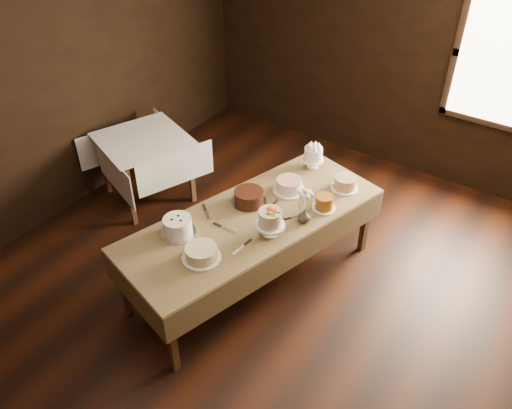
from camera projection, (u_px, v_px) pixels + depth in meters
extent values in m
cube|color=black|center=(244.00, 294.00, 4.95)|extent=(5.00, 6.00, 0.01)
cube|color=black|center=(393.00, 55.00, 6.07)|extent=(5.00, 0.02, 2.80)
cube|color=black|center=(41.00, 93.00, 5.24)|extent=(0.02, 6.00, 2.80)
cube|color=#412914|center=(124.00, 285.00, 4.57)|extent=(0.07, 0.07, 0.69)
cube|color=#412914|center=(310.00, 189.00, 5.74)|extent=(0.07, 0.07, 0.69)
cube|color=#412914|center=(172.00, 341.00, 4.09)|extent=(0.07, 0.07, 0.69)
cube|color=#412914|center=(365.00, 223.00, 5.26)|extent=(0.07, 0.07, 0.69)
cube|color=#412914|center=(253.00, 220.00, 4.68)|extent=(1.51, 2.56, 0.04)
cube|color=olive|center=(253.00, 218.00, 4.66)|extent=(1.59, 2.64, 0.01)
cube|color=#412914|center=(104.00, 166.00, 6.07)|extent=(0.07, 0.07, 0.73)
cube|color=#412914|center=(162.00, 147.00, 6.41)|extent=(0.07, 0.07, 0.73)
cube|color=#412914|center=(131.00, 197.00, 5.59)|extent=(0.07, 0.07, 0.73)
cube|color=#412914|center=(191.00, 175.00, 5.92)|extent=(0.07, 0.07, 0.73)
cube|color=#412914|center=(143.00, 141.00, 5.76)|extent=(1.08, 1.08, 0.04)
cube|color=white|center=(143.00, 139.00, 5.75)|extent=(1.19, 1.19, 0.01)
cylinder|color=white|center=(313.00, 162.00, 5.29)|extent=(0.22, 0.22, 0.11)
cylinder|color=white|center=(313.00, 153.00, 5.22)|extent=(0.23, 0.23, 0.13)
cylinder|color=white|center=(344.00, 188.00, 5.02)|extent=(0.27, 0.27, 0.01)
cylinder|color=#CEB189|center=(345.00, 182.00, 4.98)|extent=(0.25, 0.25, 0.11)
cylinder|color=white|center=(289.00, 190.00, 4.98)|extent=(0.31, 0.31, 0.01)
cylinder|color=white|center=(289.00, 185.00, 4.95)|extent=(0.25, 0.25, 0.10)
cylinder|color=white|center=(324.00, 208.00, 4.76)|extent=(0.22, 0.22, 0.01)
cylinder|color=#B06019|center=(324.00, 202.00, 4.72)|extent=(0.22, 0.22, 0.13)
cylinder|color=silver|center=(249.00, 202.00, 4.83)|extent=(0.33, 0.33, 0.01)
cylinder|color=#38160B|center=(249.00, 197.00, 4.79)|extent=(0.33, 0.33, 0.12)
cylinder|color=white|center=(270.00, 229.00, 4.43)|extent=(0.26, 0.26, 0.13)
cylinder|color=beige|center=(270.00, 217.00, 4.35)|extent=(0.23, 0.23, 0.14)
cylinder|color=silver|center=(179.00, 233.00, 4.48)|extent=(0.31, 0.31, 0.01)
cylinder|color=white|center=(178.00, 226.00, 4.44)|extent=(0.34, 0.34, 0.14)
cylinder|color=white|center=(202.00, 258.00, 4.23)|extent=(0.32, 0.32, 0.01)
cylinder|color=beige|center=(201.00, 253.00, 4.20)|extent=(0.30, 0.30, 0.10)
cube|color=silver|center=(228.00, 230.00, 4.52)|extent=(0.24, 0.03, 0.01)
cube|color=silver|center=(239.00, 250.00, 4.31)|extent=(0.04, 0.24, 0.01)
cube|color=silver|center=(275.00, 203.00, 4.83)|extent=(0.04, 0.24, 0.01)
cube|color=silver|center=(299.00, 216.00, 4.67)|extent=(0.16, 0.21, 0.01)
cube|color=silver|center=(207.00, 215.00, 4.68)|extent=(0.20, 0.17, 0.01)
imported|color=#2D2823|center=(304.00, 216.00, 4.58)|extent=(0.17, 0.17, 0.12)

